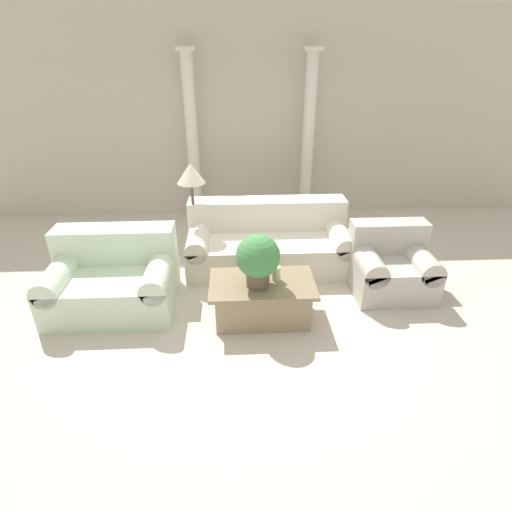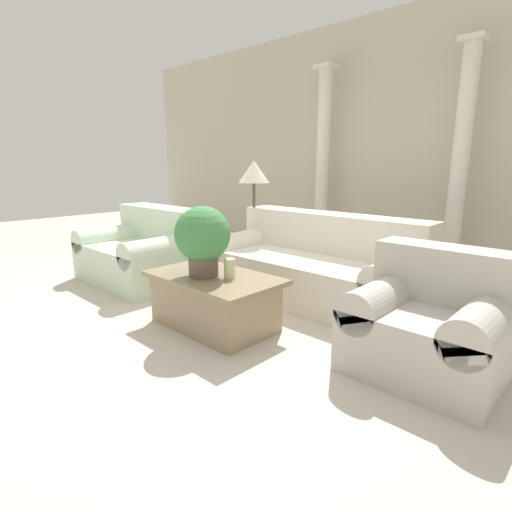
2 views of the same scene
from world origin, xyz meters
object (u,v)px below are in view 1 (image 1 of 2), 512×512
object	(u,v)px
coffee_table	(262,299)
potted_plant	(258,258)
loveseat	(114,277)
sofa_long	(268,241)
armchair	(391,265)
floor_lamp	(191,181)

from	to	relation	value
coffee_table	potted_plant	size ratio (longest dim) A/B	1.96
loveseat	potted_plant	bearing A→B (deg)	-14.95
sofa_long	loveseat	distance (m)	1.98
loveseat	potted_plant	size ratio (longest dim) A/B	2.38
coffee_table	armchair	bearing A→B (deg)	17.23
loveseat	armchair	bearing A→B (deg)	2.18
loveseat	coffee_table	bearing A→B (deg)	-12.43
coffee_table	armchair	xyz separation A→B (m)	(1.55, 0.48, 0.11)
potted_plant	loveseat	bearing A→B (deg)	165.05
sofa_long	floor_lamp	distance (m)	1.26
coffee_table	armchair	size ratio (longest dim) A/B	1.22
sofa_long	loveseat	world-z (taller)	same
loveseat	coffee_table	xyz separation A→B (m)	(1.64, -0.36, -0.11)
loveseat	armchair	size ratio (longest dim) A/B	1.49
coffee_table	potted_plant	world-z (taller)	potted_plant
sofa_long	potted_plant	distance (m)	1.35
sofa_long	loveseat	bearing A→B (deg)	-155.00
sofa_long	loveseat	xyz separation A→B (m)	(-1.80, -0.84, 0.01)
sofa_long	potted_plant	bearing A→B (deg)	-99.40
sofa_long	coffee_table	world-z (taller)	sofa_long
potted_plant	armchair	size ratio (longest dim) A/B	0.63
loveseat	armchair	world-z (taller)	loveseat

